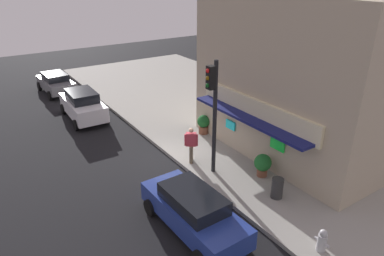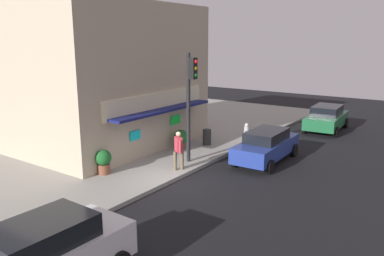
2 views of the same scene
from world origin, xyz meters
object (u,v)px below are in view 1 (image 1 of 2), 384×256
at_px(trash_can, 277,188).
at_px(pedestrian, 191,143).
at_px(parked_car_blue, 193,210).
at_px(parked_car_white, 83,105).
at_px(fire_hydrant, 322,241).
at_px(potted_plant_by_doorway, 263,164).
at_px(parked_car_grey, 56,83).
at_px(potted_plant_by_window, 203,123).
at_px(traffic_light, 213,104).

height_order(trash_can, pedestrian, pedestrian).
relative_size(parked_car_blue, parked_car_white, 1.05).
height_order(fire_hydrant, pedestrian, pedestrian).
xyz_separation_m(potted_plant_by_doorway, parked_car_white, (-11.12, -4.29, 0.15)).
bearing_deg(trash_can, parked_car_blue, -96.69).
bearing_deg(parked_car_grey, parked_car_blue, 0.22).
relative_size(potted_plant_by_doorway, parked_car_white, 0.24).
relative_size(fire_hydrant, parked_car_grey, 0.20).
relative_size(pedestrian, parked_car_white, 0.40).
relative_size(potted_plant_by_doorway, potted_plant_by_window, 0.97).
bearing_deg(potted_plant_by_window, fire_hydrant, -11.98).
bearing_deg(trash_can, pedestrian, -163.59).
bearing_deg(parked_car_white, traffic_light, 15.35).
bearing_deg(potted_plant_by_doorway, parked_car_blue, -76.15).
height_order(pedestrian, parked_car_grey, pedestrian).
bearing_deg(traffic_light, pedestrian, -168.72).
relative_size(potted_plant_by_doorway, parked_car_blue, 0.23).
height_order(trash_can, potted_plant_by_window, potted_plant_by_window).
relative_size(trash_can, parked_car_grey, 0.21).
bearing_deg(potted_plant_by_doorway, parked_car_white, -158.90).
relative_size(fire_hydrant, pedestrian, 0.47).
relative_size(traffic_light, potted_plant_by_doorway, 4.90).
xyz_separation_m(trash_can, parked_car_blue, (-0.43, -3.67, 0.21)).
height_order(pedestrian, potted_plant_by_window, pedestrian).
xyz_separation_m(trash_can, parked_car_white, (-12.62, -3.64, 0.31)).
height_order(traffic_light, pedestrian, traffic_light).
relative_size(fire_hydrant, potted_plant_by_doorway, 0.79).
bearing_deg(parked_car_grey, potted_plant_by_doorway, 14.29).
distance_m(fire_hydrant, trash_can, 3.00).
bearing_deg(parked_car_white, parked_car_grey, -179.05).
distance_m(trash_can, parked_car_blue, 3.70).
height_order(potted_plant_by_doorway, parked_car_white, parked_car_white).
bearing_deg(pedestrian, potted_plant_by_doorway, 34.70).
xyz_separation_m(potted_plant_by_doorway, parked_car_blue, (1.07, -4.32, 0.05)).
bearing_deg(potted_plant_by_doorway, parked_car_grey, -165.71).
height_order(potted_plant_by_window, parked_car_white, parked_car_white).
bearing_deg(parked_car_white, fire_hydrant, 9.91).
relative_size(fire_hydrant, parked_car_white, 0.19).
relative_size(fire_hydrant, potted_plant_by_window, 0.76).
xyz_separation_m(fire_hydrant, trash_can, (-2.85, 0.94, 0.04)).
bearing_deg(parked_car_white, trash_can, 16.10).
bearing_deg(fire_hydrant, pedestrian, -177.52).
xyz_separation_m(parked_car_blue, parked_car_white, (-12.18, 0.03, 0.10)).
bearing_deg(traffic_light, fire_hydrant, 0.56).
distance_m(trash_can, parked_car_grey, 19.11).
relative_size(trash_can, potted_plant_by_doorway, 0.82).
height_order(trash_can, potted_plant_by_doorway, potted_plant_by_doorway).
relative_size(traffic_light, trash_can, 5.95).
xyz_separation_m(trash_can, potted_plant_by_window, (-6.49, 1.04, 0.17)).
height_order(trash_can, parked_car_blue, parked_car_blue).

